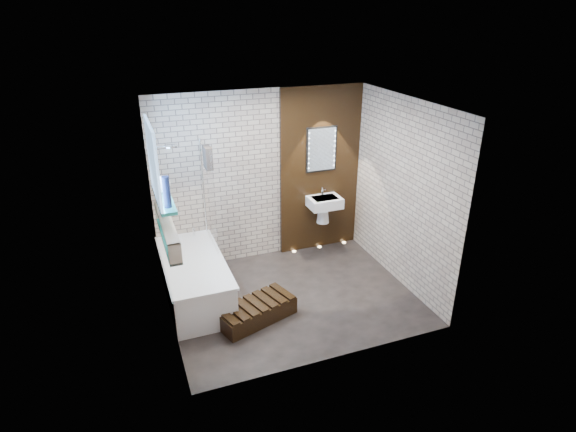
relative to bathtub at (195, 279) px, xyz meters
name	(u,v)px	position (x,y,z in m)	size (l,w,h in m)	color
ground	(292,297)	(1.22, -0.45, -0.29)	(3.20, 3.20, 0.00)	black
room_shell	(292,210)	(1.22, -0.45, 1.01)	(3.24, 3.20, 2.60)	gray
walnut_panel	(320,171)	(2.17, 0.82, 1.01)	(1.30, 0.06, 2.60)	black
clerestory_window	(155,170)	(-0.34, -0.10, 1.61)	(0.18, 1.00, 0.94)	#7FADE0
display_niche	(167,231)	(-0.31, -0.30, 0.91)	(0.14, 1.30, 0.26)	teal
bathtub	(195,279)	(0.00, 0.00, 0.00)	(0.79, 1.74, 0.70)	white
bath_screen	(209,196)	(0.35, 0.44, 0.99)	(0.01, 0.78, 1.40)	white
towel	(208,158)	(0.35, 0.33, 1.56)	(0.09, 0.23, 0.30)	black
shower_head	(171,146)	(-0.08, 0.50, 1.71)	(0.18, 0.18, 0.02)	silver
washbasin	(324,206)	(2.17, 0.62, 0.50)	(0.50, 0.36, 0.58)	white
led_mirror	(322,149)	(2.17, 0.78, 1.36)	(0.50, 0.02, 0.70)	black
walnut_step	(256,312)	(0.62, -0.75, -0.18)	(0.99, 0.44, 0.22)	black
niche_bottles	(168,233)	(-0.31, -0.30, 0.88)	(0.06, 0.84, 0.15)	maroon
sill_vases	(162,185)	(-0.28, 0.01, 1.37)	(0.21, 0.67, 0.37)	#141C39
floor_uplights	(319,247)	(2.17, 0.75, -0.29)	(0.96, 0.06, 0.01)	#FFD899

